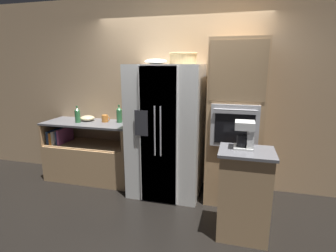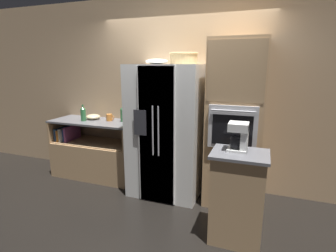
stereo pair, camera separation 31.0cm
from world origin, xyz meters
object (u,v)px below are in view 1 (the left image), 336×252
(fruit_bowl, at_px, (156,61))
(mixing_bowl, at_px, (87,118))
(coffee_maker, at_px, (246,134))
(wall_oven, at_px, (235,123))
(mug, at_px, (105,119))
(refrigerator, at_px, (166,131))
(wicker_basket, at_px, (183,58))
(bottle_short, at_px, (77,115))
(bottle_tall, at_px, (119,115))

(fruit_bowl, relative_size, mixing_bowl, 1.36)
(mixing_bowl, distance_m, coffee_maker, 2.58)
(wall_oven, relative_size, mug, 15.32)
(refrigerator, xyz_separation_m, wicker_basket, (0.22, 0.05, 0.99))
(wall_oven, height_order, coffee_maker, wall_oven)
(mug, xyz_separation_m, mixing_bowl, (-0.32, 0.01, -0.01))
(wall_oven, distance_m, mug, 1.97)
(refrigerator, xyz_separation_m, bottle_short, (-1.43, 0.03, 0.15))
(wall_oven, bearing_deg, refrigerator, -176.60)
(refrigerator, xyz_separation_m, wall_oven, (0.93, 0.06, 0.16))
(mixing_bowl, bearing_deg, mug, -2.28)
(wicker_basket, xyz_separation_m, bottle_tall, (-1.03, 0.16, -0.84))
(fruit_bowl, height_order, mug, fruit_bowl)
(mixing_bowl, relative_size, coffee_maker, 0.78)
(refrigerator, height_order, bottle_tall, refrigerator)
(wicker_basket, height_order, mug, wicker_basket)
(coffee_maker, bearing_deg, refrigerator, 145.31)
(refrigerator, xyz_separation_m, bottle_tall, (-0.81, 0.20, 0.15))
(coffee_maker, bearing_deg, mug, 156.69)
(wall_oven, relative_size, bottle_tall, 7.78)
(refrigerator, distance_m, bottle_tall, 0.85)
(refrigerator, distance_m, mug, 1.06)
(wall_oven, height_order, mug, wall_oven)
(refrigerator, distance_m, bottle_short, 1.44)
(mixing_bowl, bearing_deg, fruit_bowl, -9.81)
(bottle_tall, bearing_deg, mixing_bowl, -178.22)
(wicker_basket, bearing_deg, mug, 174.29)
(mug, relative_size, mixing_bowl, 0.62)
(fruit_bowl, height_order, mixing_bowl, fruit_bowl)
(refrigerator, bearing_deg, mug, 170.53)
(wall_oven, relative_size, wicker_basket, 5.67)
(bottle_tall, height_order, coffee_maker, coffee_maker)
(fruit_bowl, height_order, coffee_maker, fruit_bowl)
(fruit_bowl, bearing_deg, bottle_short, 177.48)
(bottle_short, bearing_deg, bottle_tall, 15.48)
(refrigerator, distance_m, wall_oven, 0.94)
(wall_oven, bearing_deg, mixing_bowl, 176.72)
(coffee_maker, bearing_deg, wicker_basket, 137.08)
(wall_oven, bearing_deg, fruit_bowl, -175.64)
(wall_oven, xyz_separation_m, fruit_bowl, (-1.06, -0.08, 0.79))
(wall_oven, height_order, bottle_tall, wall_oven)
(wicker_basket, bearing_deg, bottle_tall, 171.39)
(bottle_tall, xyz_separation_m, mug, (-0.23, -0.03, -0.07))
(bottle_tall, bearing_deg, refrigerator, -14.10)
(wall_oven, distance_m, bottle_tall, 1.74)
(wicker_basket, distance_m, bottle_tall, 1.34)
(bottle_short, bearing_deg, refrigerator, -1.26)
(wicker_basket, distance_m, fruit_bowl, 0.36)
(mug, xyz_separation_m, coffee_maker, (2.09, -0.90, 0.13))
(wicker_basket, height_order, bottle_tall, wicker_basket)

